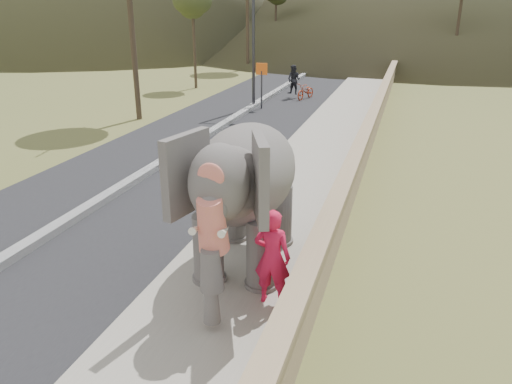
{
  "coord_description": "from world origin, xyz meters",
  "views": [
    {
      "loc": [
        2.99,
        -6.69,
        5.31
      ],
      "look_at": [
        0.2,
        2.39,
        1.7
      ],
      "focal_mm": 35.0,
      "sensor_mm": 36.0,
      "label": 1
    }
  ],
  "objects": [
    {
      "name": "motorcyclist",
      "position": [
        -3.19,
        22.23,
        0.76
      ],
      "size": [
        1.78,
        1.88,
        1.94
      ],
      "color": "maroon",
      "rests_on": "ground"
    },
    {
      "name": "parapet",
      "position": [
        1.65,
        10.0,
        0.55
      ],
      "size": [
        0.3,
        120.0,
        1.1
      ],
      "primitive_type": "cube",
      "color": "tan",
      "rests_on": "ground"
    },
    {
      "name": "lamppost",
      "position": [
        -4.69,
        18.87,
        4.87
      ],
      "size": [
        1.76,
        0.36,
        8.0
      ],
      "color": "#2F2F34",
      "rests_on": "ground"
    },
    {
      "name": "ground",
      "position": [
        0.0,
        0.0,
        0.0
      ],
      "size": [
        160.0,
        160.0,
        0.0
      ],
      "primitive_type": "plane",
      "color": "olive",
      "rests_on": "ground"
    },
    {
      "name": "road",
      "position": [
        -5.0,
        10.0,
        0.01
      ],
      "size": [
        7.0,
        120.0,
        0.03
      ],
      "primitive_type": "cube",
      "color": "black",
      "rests_on": "ground"
    },
    {
      "name": "trees",
      "position": [
        1.24,
        29.78,
        4.07
      ],
      "size": [
        47.29,
        42.73,
        9.74
      ],
      "color": "#473828",
      "rests_on": "ground"
    },
    {
      "name": "median",
      "position": [
        -5.0,
        10.0,
        0.11
      ],
      "size": [
        0.35,
        120.0,
        0.22
      ],
      "primitive_type": "cube",
      "color": "black",
      "rests_on": "ground"
    },
    {
      "name": "walkway",
      "position": [
        0.0,
        10.0,
        0.07
      ],
      "size": [
        3.0,
        120.0,
        0.15
      ],
      "primitive_type": "cube",
      "color": "#9E9687",
      "rests_on": "ground"
    },
    {
      "name": "signboard",
      "position": [
        -4.5,
        18.69,
        1.64
      ],
      "size": [
        0.6,
        0.08,
        2.4
      ],
      "color": "#2D2D33",
      "rests_on": "ground"
    },
    {
      "name": "elephant_and_man",
      "position": [
        0.02,
        2.31,
        1.68
      ],
      "size": [
        2.53,
        4.42,
        3.08
      ],
      "color": "#68625E",
      "rests_on": "ground"
    }
  ]
}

